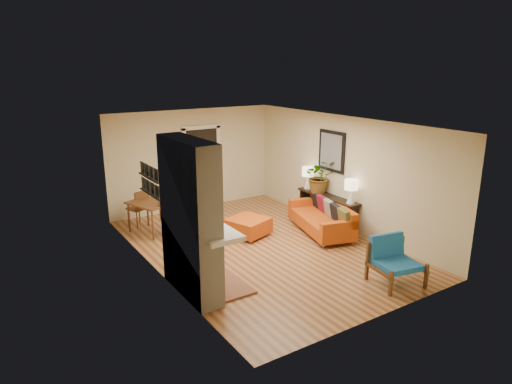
# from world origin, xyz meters

# --- Properties ---
(room_shell) EXTENTS (6.50, 6.50, 6.50)m
(room_shell) POSITION_xyz_m (0.60, 2.63, 1.24)
(room_shell) COLOR #BB7C48
(room_shell) RESTS_ON ground
(fireplace) EXTENTS (1.09, 1.68, 2.60)m
(fireplace) POSITION_xyz_m (-2.00, -1.00, 1.24)
(fireplace) COLOR white
(fireplace) RESTS_ON ground
(sofa) EXTENTS (1.31, 2.08, 0.76)m
(sofa) POSITION_xyz_m (1.68, -0.03, 0.33)
(sofa) COLOR silver
(sofa) RESTS_ON ground
(ottoman) EXTENTS (1.01, 1.01, 0.40)m
(ottoman) POSITION_xyz_m (0.12, 0.70, 0.23)
(ottoman) COLOR silver
(ottoman) RESTS_ON ground
(blue_chair) EXTENTS (0.91, 0.89, 0.82)m
(blue_chair) POSITION_xyz_m (1.08, -2.54, 0.44)
(blue_chair) COLOR brown
(blue_chair) RESTS_ON ground
(dining_table) EXTENTS (1.06, 1.67, 0.88)m
(dining_table) POSITION_xyz_m (-1.58, 2.07, 0.58)
(dining_table) COLOR brown
(dining_table) RESTS_ON ground
(console_table) EXTENTS (0.34, 1.85, 0.72)m
(console_table) POSITION_xyz_m (2.07, 0.30, 0.58)
(console_table) COLOR black
(console_table) RESTS_ON ground
(lamp_near) EXTENTS (0.30, 0.30, 0.54)m
(lamp_near) POSITION_xyz_m (2.07, -0.45, 1.06)
(lamp_near) COLOR white
(lamp_near) RESTS_ON console_table
(lamp_far) EXTENTS (0.30, 0.30, 0.54)m
(lamp_far) POSITION_xyz_m (2.07, 1.05, 1.06)
(lamp_far) COLOR white
(lamp_far) RESTS_ON console_table
(houseplant) EXTENTS (0.92, 0.87, 0.81)m
(houseplant) POSITION_xyz_m (2.06, 0.60, 1.13)
(houseplant) COLOR #1E5919
(houseplant) RESTS_ON console_table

